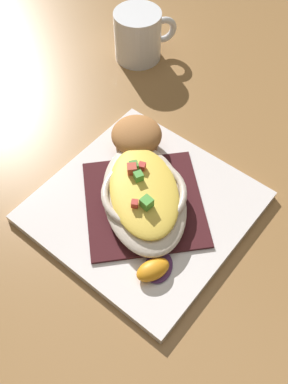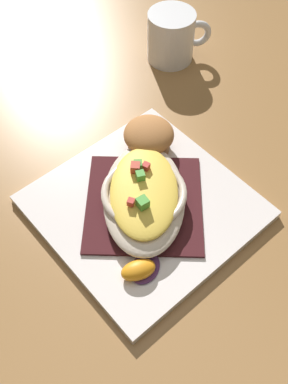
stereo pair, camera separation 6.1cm
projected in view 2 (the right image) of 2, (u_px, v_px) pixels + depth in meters
name	position (u px, v px, depth m)	size (l,w,h in m)	color
ground_plane	(144.00, 209.00, 0.64)	(2.60, 2.60, 0.00)	olive
square_plate	(144.00, 207.00, 0.64)	(0.28, 0.28, 0.01)	white
folded_napkin	(144.00, 203.00, 0.63)	(0.17, 0.16, 0.00)	#40181C
gratin_dish	(144.00, 194.00, 0.61)	(0.21, 0.22, 0.05)	beige
muffin	(149.00, 137.00, 0.68)	(0.08, 0.08, 0.05)	#A77040
orange_garnish	(140.00, 269.00, 0.57)	(0.07, 0.05, 0.02)	#4F2B59
coffee_mug	(171.00, 39.00, 0.81)	(0.11, 0.09, 0.09)	white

